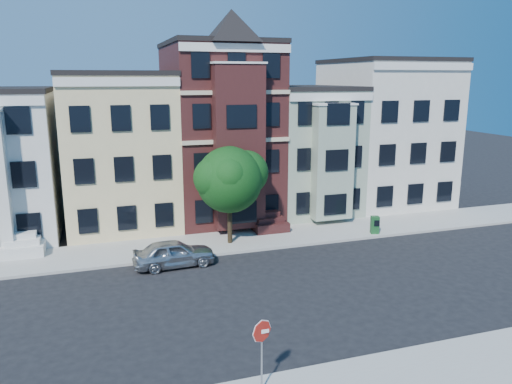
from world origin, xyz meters
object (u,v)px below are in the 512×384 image
object	(u,v)px
street_tree	(229,184)
stop_sign	(262,351)
parked_car	(174,253)
newspaper_box	(375,225)

from	to	relation	value
street_tree	stop_sign	size ratio (longest dim) A/B	2.61
parked_car	stop_sign	xyz separation A→B (m)	(0.87, -11.98, 0.80)
street_tree	newspaper_box	bearing A→B (deg)	-6.74
parked_car	newspaper_box	world-z (taller)	parked_car
street_tree	parked_car	bearing A→B (deg)	-146.81
street_tree	parked_car	xyz separation A→B (m)	(-3.77, -2.46, -3.02)
parked_car	newspaper_box	xyz separation A→B (m)	(13.06, 1.37, -0.03)
parked_car	stop_sign	bearing A→B (deg)	-178.67
newspaper_box	parked_car	bearing A→B (deg)	-157.15
parked_car	street_tree	bearing A→B (deg)	-59.63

